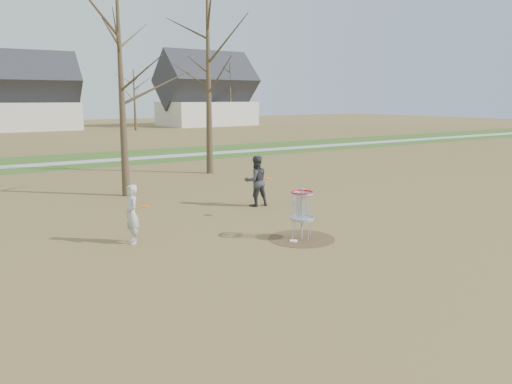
{
  "coord_description": "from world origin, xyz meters",
  "views": [
    {
      "loc": [
        -8.1,
        -10.28,
        3.75
      ],
      "look_at": [
        -0.5,
        1.5,
        1.1
      ],
      "focal_mm": 35.0,
      "sensor_mm": 36.0,
      "label": 1
    }
  ],
  "objects_px": {
    "player_standing": "(132,214)",
    "player_throwing": "(256,181)",
    "disc_grounded": "(293,241)",
    "disc_golf_basket": "(302,206)"
  },
  "relations": [
    {
      "from": "player_standing",
      "to": "player_throwing",
      "type": "bearing_deg",
      "value": 115.88
    },
    {
      "from": "disc_grounded",
      "to": "disc_golf_basket",
      "type": "xyz_separation_m",
      "value": [
        0.35,
        0.1,
        0.89
      ]
    },
    {
      "from": "player_throwing",
      "to": "disc_grounded",
      "type": "height_order",
      "value": "player_throwing"
    },
    {
      "from": "player_standing",
      "to": "player_throwing",
      "type": "relative_size",
      "value": 0.87
    },
    {
      "from": "disc_grounded",
      "to": "player_standing",
      "type": "bearing_deg",
      "value": 149.24
    },
    {
      "from": "player_standing",
      "to": "player_throwing",
      "type": "distance_m",
      "value": 5.64
    },
    {
      "from": "player_throwing",
      "to": "disc_golf_basket",
      "type": "bearing_deg",
      "value": 80.9
    },
    {
      "from": "player_standing",
      "to": "player_throwing",
      "type": "height_order",
      "value": "player_throwing"
    },
    {
      "from": "player_standing",
      "to": "disc_golf_basket",
      "type": "bearing_deg",
      "value": 66.19
    },
    {
      "from": "player_standing",
      "to": "disc_grounded",
      "type": "relative_size",
      "value": 7.05
    }
  ]
}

